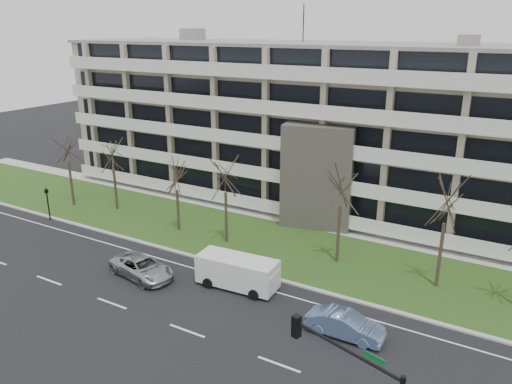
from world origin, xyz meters
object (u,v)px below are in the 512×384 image
Objects in this scene: silver_pickup at (142,267)px; pedestrian_signal at (47,200)px; blue_sedan at (345,325)px; white_van at (238,270)px.

pedestrian_signal is at bearing 85.04° from silver_pickup.
white_van is (-8.20, 1.71, 0.54)m from blue_sedan.
pedestrian_signal is at bearing 81.89° from blue_sedan.
silver_pickup is 1.70× the size of pedestrian_signal.
pedestrian_signal reaches higher than blue_sedan.
silver_pickup is 7.01m from white_van.
silver_pickup is 0.92× the size of white_van.
white_van is at bearing 76.93° from blue_sedan.
pedestrian_signal is (-29.58, 3.54, 1.20)m from blue_sedan.
pedestrian_signal is (-14.73, 3.98, 1.21)m from silver_pickup.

